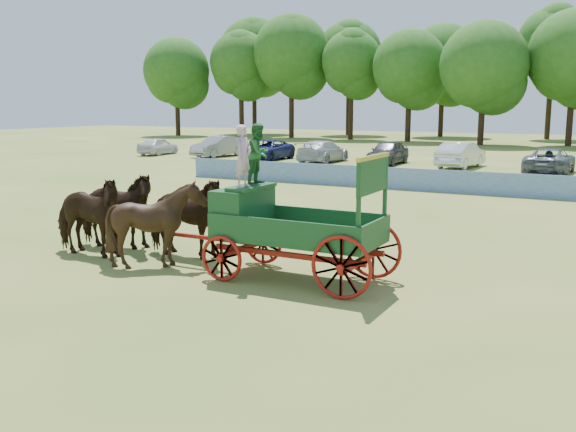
# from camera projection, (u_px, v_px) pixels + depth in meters

# --- Properties ---
(ground) EXTENTS (160.00, 160.00, 0.00)m
(ground) POSITION_uv_depth(u_px,v_px,m) (230.00, 290.00, 14.19)
(ground) COLOR #A28E49
(ground) RESTS_ON ground
(horse_lead_left) EXTENTS (2.62, 1.24, 2.20)m
(horse_lead_left) POSITION_uv_depth(u_px,v_px,m) (86.00, 216.00, 17.17)
(horse_lead_left) COLOR #311B0D
(horse_lead_left) RESTS_ON ground
(horse_lead_right) EXTENTS (2.78, 1.66, 2.20)m
(horse_lead_right) POSITION_uv_depth(u_px,v_px,m) (115.00, 210.00, 18.12)
(horse_lead_right) COLOR #311B0D
(horse_lead_right) RESTS_ON ground
(horse_wheel_left) EXTENTS (2.19, 1.99, 2.20)m
(horse_wheel_left) POSITION_uv_depth(u_px,v_px,m) (157.00, 224.00, 16.06)
(horse_wheel_left) COLOR #311B0D
(horse_wheel_left) RESTS_ON ground
(horse_wheel_right) EXTENTS (2.66, 1.34, 2.20)m
(horse_wheel_right) POSITION_uv_depth(u_px,v_px,m) (184.00, 217.00, 17.01)
(horse_wheel_right) COLOR #311B0D
(horse_wheel_right) RESTS_ON ground
(farm_dray) EXTENTS (6.00, 2.00, 3.61)m
(farm_dray) POSITION_uv_depth(u_px,v_px,m) (272.00, 211.00, 15.10)
(farm_dray) COLOR #A61D10
(farm_dray) RESTS_ON ground
(sponsor_banner) EXTENTS (26.00, 0.08, 1.05)m
(sponsor_banner) POSITION_uv_depth(u_px,v_px,m) (421.00, 180.00, 30.21)
(sponsor_banner) COLOR #1B4695
(sponsor_banner) RESTS_ON ground
(parked_cars) EXTENTS (37.05, 7.39, 1.65)m
(parked_cars) POSITION_uv_depth(u_px,v_px,m) (378.00, 153.00, 43.33)
(parked_cars) COLOR silver
(parked_cars) RESTS_ON ground
(treeline) EXTENTS (91.95, 23.47, 15.43)m
(treeline) POSITION_uv_depth(u_px,v_px,m) (518.00, 52.00, 66.46)
(treeline) COLOR #382314
(treeline) RESTS_ON ground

